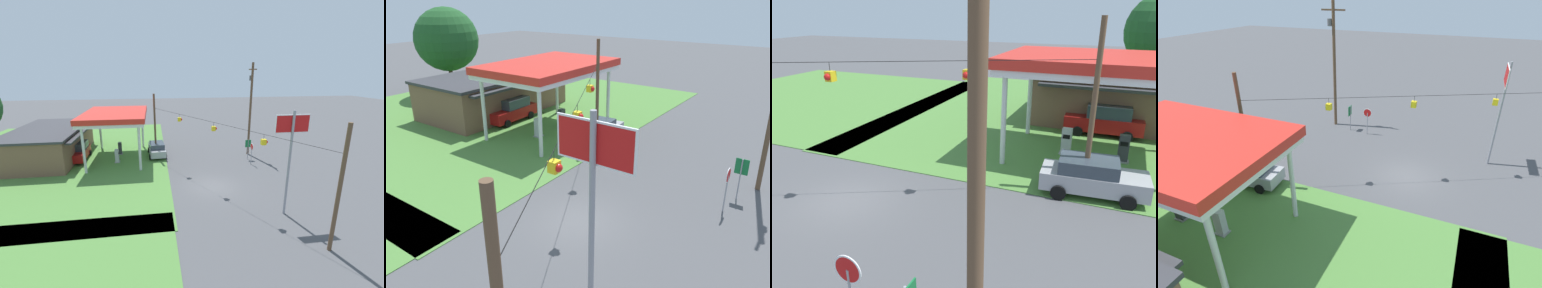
# 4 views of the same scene
# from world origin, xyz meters

# --- Properties ---
(ground_plane) EXTENTS (160.00, 160.00, 0.00)m
(ground_plane) POSITION_xyz_m (0.00, 0.00, 0.00)
(ground_plane) COLOR #4C4C4F
(grass_verge_station_corner) EXTENTS (36.00, 28.00, 0.04)m
(grass_verge_station_corner) POSITION_xyz_m (11.57, 17.82, 0.02)
(grass_verge_station_corner) COLOR #4C7F38
(grass_verge_station_corner) RESTS_ON ground
(grass_verge_opposite_corner) EXTENTS (24.00, 24.00, 0.04)m
(grass_verge_opposite_corner) POSITION_xyz_m (-16.00, 16.00, 0.02)
(grass_verge_opposite_corner) COLOR #4C7F38
(grass_verge_opposite_corner) RESTS_ON ground
(gas_station_canopy) EXTENTS (10.36, 7.02, 5.73)m
(gas_station_canopy) POSITION_xyz_m (9.57, 9.52, 5.22)
(gas_station_canopy) COLOR silver
(gas_station_canopy) RESTS_ON ground
(gas_station_store) EXTENTS (13.51, 8.03, 3.65)m
(gas_station_store) POSITION_xyz_m (11.24, 17.80, 1.84)
(gas_station_store) COLOR brown
(gas_station_store) RESTS_ON ground
(fuel_pump_near) EXTENTS (0.71, 0.56, 1.59)m
(fuel_pump_near) POSITION_xyz_m (8.04, 9.52, 0.75)
(fuel_pump_near) COLOR gray
(fuel_pump_near) RESTS_ON ground
(fuel_pump_far) EXTENTS (0.71, 0.56, 1.59)m
(fuel_pump_far) POSITION_xyz_m (11.10, 9.52, 0.75)
(fuel_pump_far) COLOR gray
(fuel_pump_far) RESTS_ON ground
(car_at_pumps_front) EXTENTS (4.76, 2.38, 1.74)m
(car_at_pumps_front) POSITION_xyz_m (9.89, 4.88, 0.91)
(car_at_pumps_front) COLOR #9E9EA3
(car_at_pumps_front) RESTS_ON ground
(car_at_pumps_rear) EXTENTS (5.00, 2.22, 2.11)m
(car_at_pumps_rear) POSITION_xyz_m (9.81, 14.16, 1.06)
(car_at_pumps_rear) COLOR #AD1414
(car_at_pumps_rear) RESTS_ON ground
(stop_sign_roadside) EXTENTS (0.80, 0.08, 2.50)m
(stop_sign_roadside) POSITION_xyz_m (5.12, -5.72, 1.81)
(stop_sign_roadside) COLOR #99999E
(stop_sign_roadside) RESTS_ON ground
(utility_pole_main) EXTENTS (2.20, 0.44, 11.31)m
(utility_pole_main) POSITION_xyz_m (8.84, -6.70, 6.29)
(utility_pole_main) COLOR brown
(utility_pole_main) RESTS_ON ground
(signal_span_gantry) EXTENTS (19.41, 10.24, 7.77)m
(signal_span_gantry) POSITION_xyz_m (-0.00, -0.01, 4.19)
(signal_span_gantry) COLOR brown
(signal_span_gantry) RESTS_ON ground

